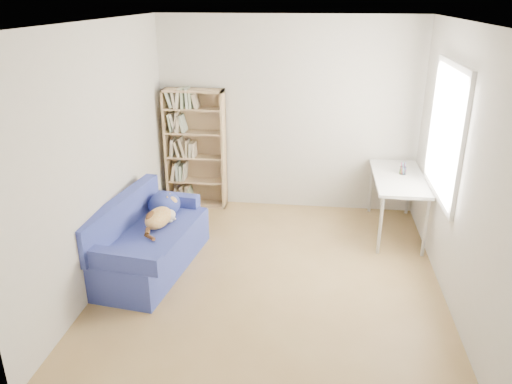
# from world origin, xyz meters

# --- Properties ---
(ground) EXTENTS (4.00, 4.00, 0.00)m
(ground) POSITION_xyz_m (0.00, 0.00, 0.00)
(ground) COLOR olive
(ground) RESTS_ON ground
(room_shell) EXTENTS (3.54, 4.04, 2.62)m
(room_shell) POSITION_xyz_m (0.10, 0.03, 1.64)
(room_shell) COLOR silver
(room_shell) RESTS_ON ground
(sofa) EXTENTS (0.98, 1.72, 0.80)m
(sofa) POSITION_xyz_m (-1.38, 0.09, 0.32)
(sofa) COLOR navy
(sofa) RESTS_ON ground
(bookshelf) EXTENTS (0.83, 0.26, 1.65)m
(bookshelf) POSITION_xyz_m (-1.25, 1.86, 0.76)
(bookshelf) COLOR tan
(bookshelf) RESTS_ON ground
(desk) EXTENTS (0.60, 1.32, 0.75)m
(desk) POSITION_xyz_m (1.43, 1.30, 0.68)
(desk) COLOR white
(desk) RESTS_ON ground
(pen_cup) EXTENTS (0.08, 0.08, 0.16)m
(pen_cup) POSITION_xyz_m (1.48, 1.39, 0.81)
(pen_cup) COLOR white
(pen_cup) RESTS_ON desk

